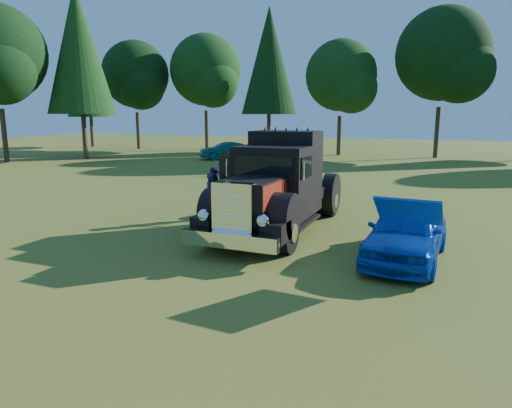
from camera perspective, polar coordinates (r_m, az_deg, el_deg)
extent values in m
plane|color=#3B601C|center=(12.26, -0.73, -5.45)|extent=(120.00, 120.00, 0.00)
cylinder|color=#2D2116|center=(54.84, -19.86, 9.02)|extent=(0.36, 0.36, 4.32)
cone|color=black|center=(54.99, -20.25, 14.89)|extent=(4.80, 4.80, 9.00)
cylinder|color=#2D2116|center=(49.64, -14.52, 8.86)|extent=(0.36, 0.36, 3.78)
sphere|color=black|center=(49.78, -14.85, 15.39)|extent=(6.72, 6.72, 6.72)
sphere|color=black|center=(48.27, -14.15, 14.07)|extent=(4.62, 4.62, 4.62)
cylinder|color=#2D2116|center=(47.55, -6.19, 9.17)|extent=(0.36, 0.36, 3.96)
sphere|color=black|center=(47.74, -6.34, 16.31)|extent=(7.04, 7.04, 7.04)
sphere|color=black|center=(46.24, -5.36, 14.86)|extent=(4.84, 4.84, 4.84)
cylinder|color=#2D2116|center=(44.18, 1.61, 9.56)|extent=(0.36, 0.36, 4.68)
cone|color=black|center=(44.44, 1.66, 17.46)|extent=(5.20, 5.20, 9.75)
cylinder|color=#2D2116|center=(41.26, 10.34, 8.41)|extent=(0.36, 0.36, 3.42)
sphere|color=black|center=(41.36, 10.59, 15.52)|extent=(6.08, 6.08, 6.08)
sphere|color=black|center=(40.31, 11.94, 13.97)|extent=(4.18, 4.18, 4.18)
cylinder|color=#2D2116|center=(40.84, 21.66, 8.30)|extent=(0.36, 0.36, 4.14)
sphere|color=black|center=(41.10, 22.30, 16.96)|extent=(7.36, 7.36, 7.36)
sphere|color=black|center=(40.05, 24.18, 15.01)|extent=(5.06, 5.06, 5.06)
cylinder|color=#2D2116|center=(39.23, -20.67, 8.68)|extent=(0.36, 0.36, 4.68)
cone|color=black|center=(39.53, -21.30, 17.55)|extent=(5.20, 5.20, 9.75)
cylinder|color=#2D2116|center=(39.42, -28.93, 7.50)|extent=(0.36, 0.36, 3.96)
sphere|color=black|center=(37.95, -29.36, 14.39)|extent=(4.84, 4.84, 4.84)
cylinder|color=black|center=(12.42, -5.30, -2.64)|extent=(0.32, 1.10, 1.10)
cylinder|color=black|center=(11.62, 3.94, -3.58)|extent=(0.32, 1.10, 1.10)
cylinder|color=black|center=(16.73, 2.30, 0.95)|extent=(0.32, 1.10, 1.10)
cylinder|color=black|center=(16.15, 9.32, 0.44)|extent=(0.32, 1.10, 1.10)
cylinder|color=black|center=(16.62, 3.37, 0.87)|extent=(0.32, 1.10, 1.10)
cylinder|color=black|center=(16.22, 8.19, 0.53)|extent=(0.32, 1.10, 1.10)
cube|color=black|center=(14.34, 3.24, -0.48)|extent=(1.60, 6.40, 0.28)
cube|color=white|center=(10.88, -3.43, -4.59)|extent=(2.50, 0.22, 0.36)
cube|color=white|center=(10.98, -2.79, -0.68)|extent=(1.05, 0.30, 1.30)
cube|color=black|center=(11.91, -0.66, 0.50)|extent=(1.35, 1.80, 1.10)
cube|color=maroon|center=(12.16, -3.66, 1.66)|extent=(0.02, 1.80, 0.60)
cube|color=maroon|center=(11.63, 2.47, 1.24)|extent=(0.02, 1.80, 0.60)
cylinder|color=black|center=(12.29, -4.92, -0.87)|extent=(0.55, 1.24, 1.24)
cylinder|color=black|center=(11.56, 3.49, -1.61)|extent=(0.55, 1.24, 1.24)
sphere|color=white|center=(11.31, -6.52, -1.43)|extent=(0.32, 0.32, 0.32)
sphere|color=white|center=(10.66, 0.86, -2.13)|extent=(0.32, 0.32, 0.32)
cube|color=black|center=(13.29, 1.94, 2.69)|extent=(2.05, 1.30, 2.10)
cube|color=black|center=(12.61, 0.89, 4.53)|extent=(1.70, 0.05, 0.65)
cube|color=black|center=(14.48, 3.74, 4.16)|extent=(2.05, 1.30, 2.50)
cube|color=black|center=(16.15, 5.58, 1.98)|extent=(2.00, 2.00, 0.35)
cube|color=black|center=(14.26, -3.24, 2.84)|extent=(1.00, 0.56, 1.50)
cube|color=#983916|center=(14.33, -3.24, 2.28)|extent=(0.76, 0.41, 0.75)
imported|color=#080FB6|center=(11.67, 18.30, -3.29)|extent=(1.96, 4.24, 1.41)
cube|color=#080FB6|center=(9.82, 18.59, -0.86)|extent=(1.37, 1.02, 0.67)
imported|color=#212E4D|center=(14.67, -5.40, 0.65)|extent=(0.50, 0.67, 1.69)
imported|color=#1C2D42|center=(15.38, -4.96, 1.32)|extent=(1.10, 1.08, 1.79)
imported|color=#0A2E3F|center=(36.79, -3.76, 6.66)|extent=(4.07, 3.82, 1.37)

